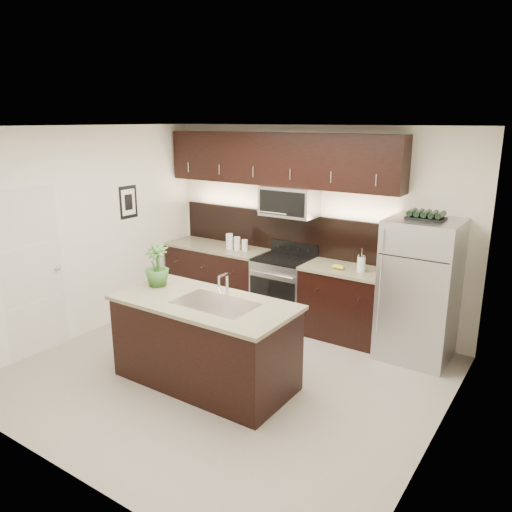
# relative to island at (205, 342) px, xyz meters

# --- Properties ---
(ground) EXTENTS (4.50, 4.50, 0.00)m
(ground) POSITION_rel_island_xyz_m (0.08, 0.24, -0.47)
(ground) COLOR gray
(ground) RESTS_ON ground
(room_walls) EXTENTS (4.52, 4.02, 2.71)m
(room_walls) POSITION_rel_island_xyz_m (-0.03, 0.20, 1.22)
(room_walls) COLOR silver
(room_walls) RESTS_ON ground
(counter_run) EXTENTS (3.51, 0.65, 0.94)m
(counter_run) POSITION_rel_island_xyz_m (-0.37, 1.93, -0.00)
(counter_run) COLOR black
(counter_run) RESTS_ON ground
(upper_fixtures) EXTENTS (3.49, 0.40, 1.66)m
(upper_fixtures) POSITION_rel_island_xyz_m (-0.35, 2.08, 1.67)
(upper_fixtures) COLOR black
(upper_fixtures) RESTS_ON counter_run
(island) EXTENTS (1.96, 0.96, 0.94)m
(island) POSITION_rel_island_xyz_m (0.00, 0.00, 0.00)
(island) COLOR black
(island) RESTS_ON ground
(sink_faucet) EXTENTS (0.84, 0.50, 0.28)m
(sink_faucet) POSITION_rel_island_xyz_m (0.15, 0.01, 0.48)
(sink_faucet) COLOR silver
(sink_faucet) RESTS_ON island
(refrigerator) EXTENTS (0.81, 0.73, 1.68)m
(refrigerator) POSITION_rel_island_xyz_m (1.70, 1.87, 0.37)
(refrigerator) COLOR #B2B2B7
(refrigerator) RESTS_ON ground
(wine_rack) EXTENTS (0.42, 0.26, 0.10)m
(wine_rack) POSITION_rel_island_xyz_m (1.70, 1.87, 1.26)
(wine_rack) COLOR black
(wine_rack) RESTS_ON refrigerator
(plant) EXTENTS (0.33, 0.33, 0.48)m
(plant) POSITION_rel_island_xyz_m (-0.75, 0.09, 0.71)
(plant) COLOR #325D25
(plant) RESTS_ON island
(canisters) EXTENTS (0.34, 0.13, 0.23)m
(canisters) POSITION_rel_island_xyz_m (-0.97, 1.89, 0.57)
(canisters) COLOR silver
(canisters) RESTS_ON counter_run
(french_press) EXTENTS (0.10, 0.10, 0.30)m
(french_press) POSITION_rel_island_xyz_m (0.97, 1.88, 0.58)
(french_press) COLOR silver
(french_press) RESTS_ON counter_run
(bananas) EXTENTS (0.18, 0.15, 0.05)m
(bananas) POSITION_rel_island_xyz_m (0.64, 1.85, 0.49)
(bananas) COLOR gold
(bananas) RESTS_ON counter_run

